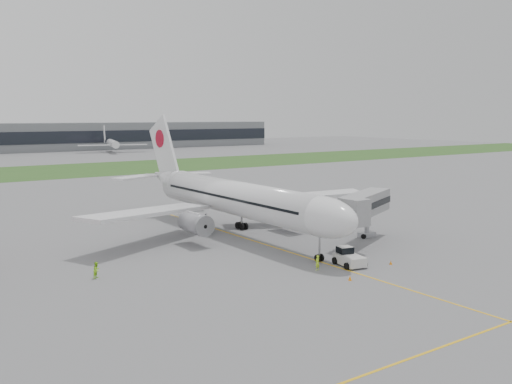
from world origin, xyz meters
TOP-DOWN VIEW (x-y plane):
  - ground at (0.00, 0.00)m, footprint 600.00×600.00m
  - apron_markings at (0.00, -5.00)m, footprint 70.00×70.00m
  - grass_strip at (0.00, 120.00)m, footprint 600.00×50.00m
  - airliner at (0.00, 4.87)m, footprint 48.13×53.95m
  - pushback_tug at (1.68, -18.28)m, footprint 3.47×4.49m
  - jet_bridge at (11.63, -10.65)m, footprint 14.49×10.00m
  - safety_cone_left at (-2.63, -23.02)m, footprint 0.39×0.39m
  - safety_cone_right at (6.06, -20.98)m, footprint 0.36×0.36m
  - ground_crew_near at (-2.78, -17.85)m, footprint 0.70×0.52m
  - ground_crew_far at (-24.71, -6.59)m, footprint 1.13×1.09m
  - distant_aircraft_right at (55.75, 199.29)m, footprint 38.92×36.25m

SIDE VIEW (x-z plane):
  - ground at x=0.00m, z-range 0.00..0.00m
  - apron_markings at x=0.00m, z-range -0.02..0.02m
  - distant_aircraft_right at x=55.75m, z-range -6.21..6.21m
  - grass_strip at x=0.00m, z-range 0.00..0.02m
  - safety_cone_right at x=6.06m, z-range 0.00..0.50m
  - safety_cone_left at x=-2.63m, z-range 0.00..0.54m
  - ground_crew_near at x=-2.78m, z-range 0.00..1.76m
  - ground_crew_far at x=-24.71m, z-range 0.00..1.84m
  - pushback_tug at x=1.68m, z-range -0.08..2.01m
  - jet_bridge at x=11.63m, z-range 1.69..8.75m
  - airliner at x=0.00m, z-range -3.28..14.60m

